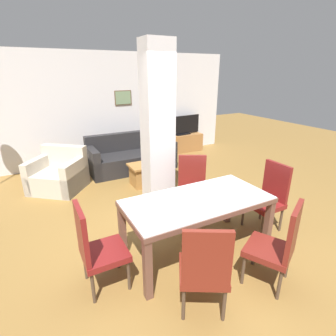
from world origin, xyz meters
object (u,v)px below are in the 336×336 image
Objects in this scene: dining_table at (197,210)px; sofa at (131,157)px; armchair at (59,175)px; tv_stand at (182,143)px; dining_chair_head_left at (96,246)px; coffee_table at (144,174)px; tv_screen at (183,126)px; dining_chair_near_right at (278,244)px; dining_chair_head_right at (269,195)px; dining_chair_near_left at (204,267)px; bottle at (145,161)px; dining_chair_far_right at (192,186)px.

sofa reaches higher than dining_table.
tv_stand is at bearing -124.44° from armchair.
coffee_table is (1.53, 2.33, -0.30)m from dining_chair_head_left.
tv_stand is at bearing 173.99° from tv_screen.
tv_screen is (1.77, 4.89, 0.24)m from dining_chair_near_right.
coffee_table is (-0.18, 3.19, -0.30)m from dining_chair_near_right.
dining_table is 3.24m from armchair.
sofa is 1.73m from armchair.
armchair is at bearing 87.55° from dining_chair_near_right.
tv_stand is (0.95, 4.02, -0.27)m from dining_chair_head_right.
sofa is 1.60× the size of armchair.
dining_table is at bearing -96.50° from coffee_table.
dining_chair_head_right is 0.85× the size of tv_stand.
coffee_table is (-0.11, -1.01, -0.06)m from sofa.
sofa is at bearing 108.45° from dining_chair_near_left.
dining_chair_head_right is at bearing 54.36° from dining_chair_near_left.
dining_chair_head_right is 1.72× the size of coffee_table.
dining_chair_head_right is 2.55m from coffee_table.
tv_stand is 0.52m from tv_screen.
dining_chair_head_right is 1.00× the size of dining_chair_near_left.
bottle is (0.25, 2.21, -0.07)m from dining_table.
armchair is at bearing -21.26° from dining_chair_far_right.
dining_chair_head_right is 3.47m from sofa.
tv_stand is at bearing 61.18° from dining_table.
dining_chair_near_left is 0.85× the size of tv_stand.
sofa is at bearing 153.85° from dining_chair_head_left.
dining_chair_far_right is at bearing 167.98° from armchair.
armchair is 1.10× the size of tv_screen.
armchair is (-0.86, 3.73, -0.24)m from dining_chair_near_left.
sofa is (0.37, 3.34, -0.33)m from dining_table.
dining_chair_near_right is (0.45, -0.87, -0.09)m from dining_table.
dining_table is 1.52× the size of tv_stand.
dining_chair_far_right reaches higher than sofa.
dining_chair_head_right is at bearing 164.75° from dining_chair_far_right.
dining_chair_near_left is 3.57× the size of bottle.
coffee_table is at bearing 146.63° from dining_chair_head_left.
tv_screen is at bearing -89.50° from dining_chair_far_right.
dining_chair_near_left is 3.21m from coffee_table.
dining_chair_head_right is 1.89m from dining_chair_near_left.
tv_screen is (1.95, 1.70, 0.54)m from coffee_table.
dining_chair_near_left reaches higher than coffee_table.
dining_chair_near_right is at bearing 91.03° from sofa.
bottle is (-0.20, 1.41, 0.03)m from dining_chair_far_right.
tv_screen reaches higher than coffee_table.
dining_chair_head_right is at bearing 169.74° from armchair.
bottle is (-0.02, -0.12, 0.32)m from coffee_table.
sofa is at bearing 14.41° from tv_screen.
bottle is at bearing 36.65° from tv_screen.
dining_chair_far_right and dining_chair_near_left have the same top height.
dining_chair_far_right is at bearing 115.07° from dining_chair_head_left.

